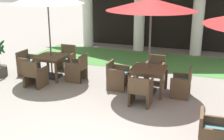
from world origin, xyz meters
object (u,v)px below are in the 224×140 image
object	(u,v)px
patio_chair_far_back_north	(66,59)
patio_chair_far_back_west	(28,63)
patio_chair_mid_right_north	(155,70)
patio_table_far_back	(51,58)
patio_chair_mid_right_south	(140,91)
patio_table_mid_right	(149,71)
patio_chair_far_back_south	(35,74)
patio_chair_far_back_east	(77,68)
patio_chair_mid_right_east	(182,83)
patio_umbrella_mid_right	(151,5)
patio_chair_mid_right_west	(117,76)
patio_chair_mid_left_west	(212,135)

from	to	relation	value
patio_chair_far_back_north	patio_chair_far_back_west	xyz separation A→B (m)	(-0.97, -0.94, -0.00)
patio_chair_mid_right_north	patio_table_far_back	bearing A→B (deg)	11.72
patio_chair_mid_right_south	patio_chair_mid_right_north	world-z (taller)	patio_chair_mid_right_north
patio_table_mid_right	patio_chair_far_back_north	world-z (taller)	patio_chair_far_back_north
patio_table_mid_right	patio_chair_far_back_south	world-z (taller)	patio_chair_far_back_south
patio_chair_far_back_east	patio_chair_far_back_south	size ratio (longest dim) A/B	1.02
patio_table_far_back	patio_chair_far_back_west	distance (m)	0.99
patio_chair_mid_right_east	patio_chair_far_back_east	xyz separation A→B (m)	(-3.34, 0.19, 0.03)
patio_chair_far_back_north	patio_umbrella_mid_right	bearing A→B (deg)	161.45
patio_table_far_back	patio_chair_far_back_north	distance (m)	0.99
patio_chair_mid_right_south	patio_chair_mid_right_north	xyz separation A→B (m)	(-0.03, 1.90, 0.01)
patio_chair_mid_right_south	patio_chair_mid_right_north	size ratio (longest dim) A/B	0.96
patio_table_mid_right	patio_chair_mid_right_north	distance (m)	0.98
patio_umbrella_mid_right	patio_chair_far_back_west	bearing A→B (deg)	176.85
patio_chair_mid_right_south	patio_umbrella_mid_right	bearing A→B (deg)	90.00
patio_table_mid_right	patio_chair_far_back_north	distance (m)	3.52
patio_chair_mid_right_north	patio_chair_mid_right_west	bearing A→B (deg)	45.01
patio_chair_mid_right_east	patio_chair_far_back_south	xyz separation A→B (m)	(-4.30, -0.75, 0.00)
patio_chair_mid_right_south	patio_chair_mid_right_west	bearing A→B (deg)	135.06
patio_table_mid_right	patio_chair_mid_right_west	bearing A→B (deg)	-179.24
patio_umbrella_mid_right	patio_chair_mid_right_east	size ratio (longest dim) A/B	3.25
patio_umbrella_mid_right	patio_chair_far_back_east	xyz separation A→B (m)	(-2.38, 0.20, -2.08)
patio_chair_far_back_east	patio_chair_far_back_south	distance (m)	1.35
patio_chair_mid_right_west	patio_chair_far_back_east	world-z (taller)	patio_chair_far_back_east
patio_chair_mid_right_east	patio_chair_far_back_south	distance (m)	4.37
patio_table_mid_right	patio_chair_mid_right_south	xyz separation A→B (m)	(0.01, -0.95, -0.24)
patio_table_far_back	patio_chair_far_back_north	world-z (taller)	patio_chair_far_back_north
patio_table_mid_right	patio_chair_mid_right_north	size ratio (longest dim) A/B	1.15
patio_table_mid_right	patio_chair_far_back_west	bearing A→B (deg)	176.85
patio_table_far_back	patio_chair_far_back_west	world-z (taller)	patio_chair_far_back_west
patio_chair_mid_right_east	patio_chair_mid_right_west	bearing A→B (deg)	90.00
patio_chair_mid_right_south	patio_chair_far_back_east	distance (m)	2.65
patio_chair_far_back_east	patio_chair_far_back_south	world-z (taller)	patio_chair_far_back_east
patio_chair_far_back_south	patio_chair_far_back_west	distance (m)	1.35
patio_chair_far_back_west	patio_chair_far_back_south	bearing A→B (deg)	44.94
patio_chair_far_back_west	patio_chair_mid_right_west	bearing A→B (deg)	86.73
patio_chair_mid_right_west	patio_chair_far_back_west	xyz separation A→B (m)	(-3.33, 0.25, -0.01)
patio_chair_far_back_north	patio_chair_mid_right_south	bearing A→B (deg)	148.40
patio_chair_far_back_north	patio_chair_mid_right_north	bearing A→B (deg)	177.13
patio_chair_mid_left_west	patio_chair_mid_right_west	distance (m)	3.89
patio_chair_mid_right_south	patio_chair_mid_right_north	distance (m)	1.90
patio_chair_mid_right_north	patio_chair_far_back_west	bearing A→B (deg)	8.79
patio_table_far_back	patio_chair_mid_right_east	bearing A→B (deg)	-2.75
patio_chair_mid_right_west	patio_chair_far_back_east	distance (m)	1.44
patio_chair_mid_left_west	patio_umbrella_mid_right	size ratio (longest dim) A/B	0.31
patio_table_mid_right	patio_chair_far_back_west	size ratio (longest dim) A/B	1.19
patio_chair_mid_right_south	patio_chair_mid_right_west	size ratio (longest dim) A/B	0.98
patio_umbrella_mid_right	patio_chair_mid_right_south	bearing A→B (deg)	-89.24
patio_umbrella_mid_right	patio_chair_mid_right_north	bearing A→B (deg)	90.76
patio_umbrella_mid_right	patio_chair_far_back_east	size ratio (longest dim) A/B	3.12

